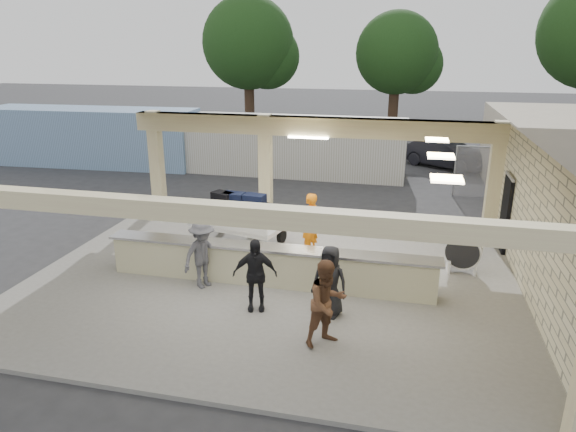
% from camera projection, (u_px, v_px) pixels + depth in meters
% --- Properties ---
extents(ground, '(120.00, 120.00, 0.00)m').
position_uv_depth(ground, '(274.00, 278.00, 13.15)').
color(ground, '#2C2C2E').
rests_on(ground, ground).
extents(pavilion, '(12.01, 10.00, 3.55)m').
position_uv_depth(pavilion, '(287.00, 221.00, 13.29)').
color(pavilion, slate).
rests_on(pavilion, ground).
extents(baggage_counter, '(8.20, 0.58, 0.98)m').
position_uv_depth(baggage_counter, '(268.00, 265.00, 12.50)').
color(baggage_counter, '#C0B98F').
rests_on(baggage_counter, pavilion).
extents(luggage_cart, '(2.93, 2.20, 1.53)m').
position_uv_depth(luggage_cart, '(240.00, 215.00, 14.99)').
color(luggage_cart, white).
rests_on(luggage_cart, pavilion).
extents(drum_fan, '(0.99, 0.53, 1.05)m').
position_uv_depth(drum_fan, '(463.00, 251.00, 13.15)').
color(drum_fan, white).
rests_on(drum_fan, pavilion).
extents(baggage_handler, '(0.59, 0.73, 1.76)m').
position_uv_depth(baggage_handler, '(309.00, 224.00, 14.18)').
color(baggage_handler, orange).
rests_on(baggage_handler, pavilion).
extents(passenger_a, '(0.88, 0.85, 1.75)m').
position_uv_depth(passenger_a, '(327.00, 303.00, 9.84)').
color(passenger_a, brown).
rests_on(passenger_a, pavilion).
extents(passenger_b, '(1.03, 0.58, 1.66)m').
position_uv_depth(passenger_b, '(255.00, 275.00, 11.18)').
color(passenger_b, black).
rests_on(passenger_b, pavilion).
extents(passenger_c, '(0.91, 1.11, 1.67)m').
position_uv_depth(passenger_c, '(203.00, 254.00, 12.25)').
color(passenger_c, '#45454A').
rests_on(passenger_c, pavilion).
extents(passenger_d, '(0.83, 0.47, 1.59)m').
position_uv_depth(passenger_d, '(330.00, 281.00, 10.95)').
color(passenger_d, black).
rests_on(passenger_d, pavilion).
extents(car_white_a, '(4.93, 3.72, 1.27)m').
position_uv_depth(car_white_a, '(540.00, 164.00, 23.03)').
color(car_white_a, silver).
rests_on(car_white_a, ground).
extents(car_dark, '(4.33, 3.54, 1.40)m').
position_uv_depth(car_dark, '(445.00, 153.00, 24.87)').
color(car_dark, black).
rests_on(car_dark, ground).
extents(container_white, '(11.98, 2.54, 2.59)m').
position_uv_depth(container_white, '(274.00, 145.00, 23.75)').
color(container_white, silver).
rests_on(container_white, ground).
extents(container_blue, '(10.72, 3.02, 2.76)m').
position_uv_depth(container_blue, '(91.00, 137.00, 25.42)').
color(container_blue, '#7D9FC8').
rests_on(container_blue, ground).
extents(tree_left, '(6.60, 6.30, 9.00)m').
position_uv_depth(tree_left, '(253.00, 47.00, 35.36)').
color(tree_left, '#382619').
rests_on(tree_left, ground).
extents(tree_mid, '(6.00, 5.60, 8.00)m').
position_uv_depth(tree_mid, '(401.00, 56.00, 35.26)').
color(tree_mid, '#382619').
rests_on(tree_mid, ground).
extents(adjacent_building, '(6.00, 8.00, 3.20)m').
position_uv_depth(adjacent_building, '(575.00, 156.00, 19.85)').
color(adjacent_building, '#B3A68E').
rests_on(adjacent_building, ground).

